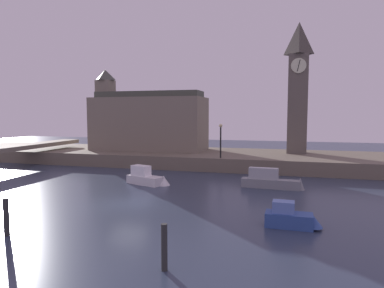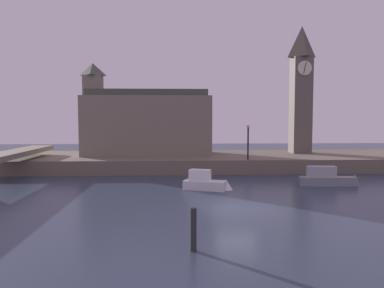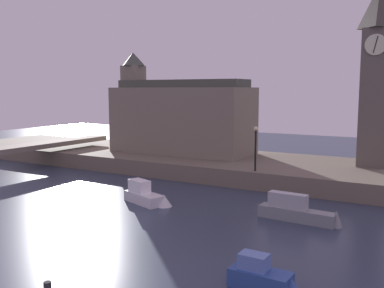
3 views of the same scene
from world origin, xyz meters
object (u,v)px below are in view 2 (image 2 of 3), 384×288
object	(u,v)px
mooring_post_left	(193,229)
boat_cruiser_grey	(330,179)
streetlamp	(248,138)
parliament_hall	(144,123)
clock_tower	(301,88)
boat_ferry_white	(208,183)

from	to	relation	value
mooring_post_left	boat_cruiser_grey	bearing A→B (deg)	50.26
streetlamp	parliament_hall	bearing A→B (deg)	151.14
clock_tower	boat_ferry_white	bearing A→B (deg)	-129.71
boat_ferry_white	streetlamp	bearing A→B (deg)	59.32
streetlamp	clock_tower	bearing A→B (deg)	42.18
clock_tower	mooring_post_left	size ratio (longest dim) A/B	8.01
parliament_hall	boat_cruiser_grey	size ratio (longest dim) A/B	2.82
mooring_post_left	boat_cruiser_grey	distance (m)	19.73
parliament_hall	streetlamp	xyz separation A→B (m)	(11.23, -6.19, -1.48)
parliament_hall	clock_tower	bearing A→B (deg)	2.98
streetlamp	mooring_post_left	size ratio (longest dim) A/B	1.89
streetlamp	boat_ferry_white	distance (m)	10.16
parliament_hall	boat_ferry_white	size ratio (longest dim) A/B	3.47
mooring_post_left	boat_ferry_white	bearing A→B (deg)	82.28
mooring_post_left	boat_ferry_white	world-z (taller)	mooring_post_left
mooring_post_left	boat_cruiser_grey	world-z (taller)	mooring_post_left
streetlamp	boat_ferry_white	size ratio (longest dim) A/B	0.85
streetlamp	mooring_post_left	bearing A→B (deg)	-107.05
parliament_hall	streetlamp	distance (m)	12.91
streetlamp	boat_cruiser_grey	distance (m)	9.63
clock_tower	boat_ferry_white	xyz separation A→B (m)	(-12.85, -15.47, -8.97)
clock_tower	streetlamp	distance (m)	12.15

